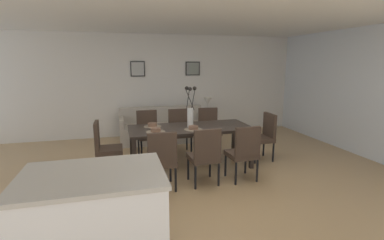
# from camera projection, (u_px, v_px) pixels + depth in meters

# --- Properties ---
(ground_plane) EXTENTS (9.00, 9.00, 0.00)m
(ground_plane) POSITION_uv_depth(u_px,v_px,m) (196.00, 180.00, 4.68)
(ground_plane) COLOR tan
(back_wall_panel) EXTENTS (9.00, 0.10, 2.60)m
(back_wall_panel) POSITION_uv_depth(u_px,v_px,m) (163.00, 85.00, 7.50)
(back_wall_panel) COLOR silver
(back_wall_panel) RESTS_ON ground
(side_window_wall) EXTENTS (0.10, 6.30, 2.60)m
(side_window_wall) POSITION_uv_depth(u_px,v_px,m) (366.00, 92.00, 5.72)
(side_window_wall) COLOR white
(side_window_wall) RESTS_ON ground
(ceiling_panel) EXTENTS (9.00, 7.20, 0.08)m
(ceiling_panel) POSITION_uv_depth(u_px,v_px,m) (190.00, 15.00, 4.53)
(ceiling_panel) COLOR white
(dining_table) EXTENTS (2.20, 0.94, 0.74)m
(dining_table) POSITION_uv_depth(u_px,v_px,m) (190.00, 131.00, 5.19)
(dining_table) COLOR black
(dining_table) RESTS_ON ground
(dining_chair_near_left) EXTENTS (0.45, 0.45, 0.92)m
(dining_chair_near_left) POSITION_uv_depth(u_px,v_px,m) (161.00, 158.00, 4.20)
(dining_chair_near_left) COLOR #3D2D23
(dining_chair_near_left) RESTS_ON ground
(dining_chair_near_right) EXTENTS (0.47, 0.47, 0.92)m
(dining_chair_near_right) POSITION_uv_depth(u_px,v_px,m) (148.00, 131.00, 5.87)
(dining_chair_near_right) COLOR #3D2D23
(dining_chair_near_right) RESTS_ON ground
(dining_chair_far_left) EXTENTS (0.46, 0.46, 0.92)m
(dining_chair_far_left) POSITION_uv_depth(u_px,v_px,m) (205.00, 154.00, 4.40)
(dining_chair_far_left) COLOR #3D2D23
(dining_chair_far_left) RESTS_ON ground
(dining_chair_far_right) EXTENTS (0.44, 0.44, 0.92)m
(dining_chair_far_right) POSITION_uv_depth(u_px,v_px,m) (179.00, 129.00, 6.04)
(dining_chair_far_right) COLOR #3D2D23
(dining_chair_far_right) RESTS_ON ground
(dining_chair_mid_left) EXTENTS (0.47, 0.47, 0.92)m
(dining_chair_mid_left) POSITION_uv_depth(u_px,v_px,m) (244.00, 150.00, 4.55)
(dining_chair_mid_left) COLOR #3D2D23
(dining_chair_mid_left) RESTS_ON ground
(dining_chair_mid_right) EXTENTS (0.47, 0.47, 0.92)m
(dining_chair_mid_right) POSITION_uv_depth(u_px,v_px,m) (209.00, 127.00, 6.19)
(dining_chair_mid_right) COLOR #3D2D23
(dining_chair_mid_right) RESTS_ON ground
(dining_chair_head_west) EXTENTS (0.45, 0.45, 0.92)m
(dining_chair_head_west) POSITION_uv_depth(u_px,v_px,m) (104.00, 145.00, 4.84)
(dining_chair_head_west) COLOR #3D2D23
(dining_chair_head_west) RESTS_ON ground
(dining_chair_head_east) EXTENTS (0.44, 0.44, 0.92)m
(dining_chair_head_east) POSITION_uv_depth(u_px,v_px,m) (264.00, 134.00, 5.58)
(dining_chair_head_east) COLOR #3D2D23
(dining_chair_head_east) RESTS_ON ground
(centerpiece_vase) EXTENTS (0.21, 0.23, 0.73)m
(centerpiece_vase) POSITION_uv_depth(u_px,v_px,m) (190.00, 112.00, 5.12)
(centerpiece_vase) COLOR silver
(centerpiece_vase) RESTS_ON dining_table
(placemat_near_left) EXTENTS (0.32, 0.32, 0.01)m
(placemat_near_left) POSITION_uv_depth(u_px,v_px,m) (156.00, 132.00, 4.81)
(placemat_near_left) COLOR #7F705B
(placemat_near_left) RESTS_ON dining_table
(bowl_near_left) EXTENTS (0.17, 0.17, 0.07)m
(bowl_near_left) POSITION_uv_depth(u_px,v_px,m) (156.00, 130.00, 4.80)
(bowl_near_left) COLOR brown
(bowl_near_left) RESTS_ON dining_table
(placemat_near_right) EXTENTS (0.32, 0.32, 0.01)m
(placemat_near_right) POSITION_uv_depth(u_px,v_px,m) (153.00, 126.00, 5.21)
(placemat_near_right) COLOR #7F705B
(placemat_near_right) RESTS_ON dining_table
(bowl_near_right) EXTENTS (0.17, 0.17, 0.07)m
(bowl_near_right) POSITION_uv_depth(u_px,v_px,m) (153.00, 124.00, 5.20)
(bowl_near_right) COLOR brown
(bowl_near_right) RESTS_ON dining_table
(placemat_far_left) EXTENTS (0.32, 0.32, 0.01)m
(placemat_far_left) POSITION_uv_depth(u_px,v_px,m) (193.00, 129.00, 4.98)
(placemat_far_left) COLOR #7F705B
(placemat_far_left) RESTS_ON dining_table
(bowl_far_left) EXTENTS (0.17, 0.17, 0.07)m
(bowl_far_left) POSITION_uv_depth(u_px,v_px,m) (193.00, 127.00, 4.97)
(bowl_far_left) COLOR brown
(bowl_far_left) RESTS_ON dining_table
(sofa) EXTENTS (2.08, 0.84, 0.80)m
(sofa) POSITION_uv_depth(u_px,v_px,m) (163.00, 129.00, 7.02)
(sofa) COLOR #B2A899
(sofa) RESTS_ON ground
(side_table) EXTENTS (0.36, 0.36, 0.52)m
(side_table) POSITION_uv_depth(u_px,v_px,m) (207.00, 127.00, 7.30)
(side_table) COLOR black
(side_table) RESTS_ON ground
(table_lamp) EXTENTS (0.22, 0.22, 0.51)m
(table_lamp) POSITION_uv_depth(u_px,v_px,m) (208.00, 103.00, 7.17)
(table_lamp) COLOR beige
(table_lamp) RESTS_ON side_table
(kitchen_island) EXTENTS (1.28, 0.91, 0.92)m
(kitchen_island) POSITION_uv_depth(u_px,v_px,m) (96.00, 220.00, 2.64)
(kitchen_island) COLOR silver
(kitchen_island) RESTS_ON ground
(framed_picture_left) EXTENTS (0.36, 0.03, 0.38)m
(framed_picture_left) POSITION_uv_depth(u_px,v_px,m) (138.00, 69.00, 7.18)
(framed_picture_left) COLOR black
(framed_picture_center) EXTENTS (0.38, 0.03, 0.36)m
(framed_picture_center) POSITION_uv_depth(u_px,v_px,m) (193.00, 69.00, 7.55)
(framed_picture_center) COLOR black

